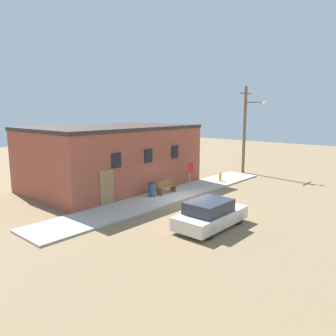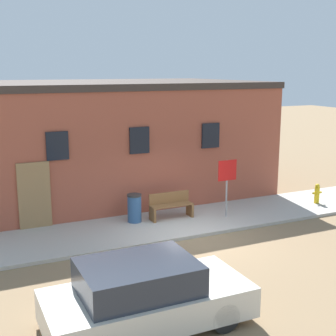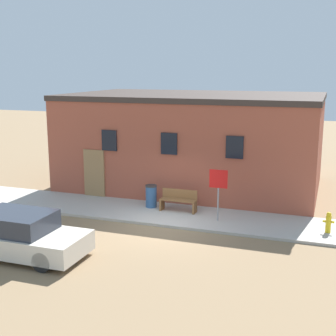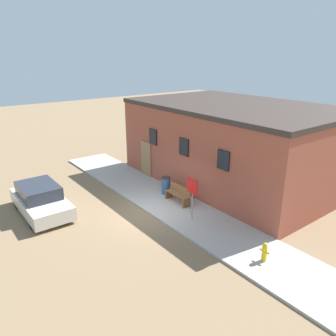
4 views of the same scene
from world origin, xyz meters
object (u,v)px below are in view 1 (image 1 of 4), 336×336
fire_hydrant (220,177)px  parked_car (210,214)px  trash_bin (152,190)px  utility_pole (246,127)px  stop_sign (190,171)px  bench (166,187)px

fire_hydrant → parked_car: (-8.96, -5.08, 0.18)m
trash_bin → parked_car: parked_car is taller
trash_bin → utility_pole: utility_pole is taller
trash_bin → utility_pole: size_ratio=0.12×
stop_sign → utility_pole: bearing=3.7°
parked_car → bench: bearing=60.5°
utility_pole → trash_bin: bearing=178.9°
stop_sign → bench: stop_sign is taller
stop_sign → utility_pole: 9.31m
stop_sign → utility_pole: utility_pole is taller
fire_hydrant → bench: size_ratio=0.51×
fire_hydrant → bench: bench is taller
stop_sign → bench: bearing=159.7°
utility_pole → parked_car: 15.43m
trash_bin → utility_pole: bearing=-1.1°
trash_bin → parked_car: bearing=-108.9°
fire_hydrant → utility_pole: (4.96, 0.59, 3.66)m
stop_sign → parked_car: stop_sign is taller
fire_hydrant → stop_sign: (-3.94, 0.01, 1.00)m
fire_hydrant → bench: (-5.71, 0.66, 0.06)m
fire_hydrant → trash_bin: size_ratio=0.80×
fire_hydrant → parked_car: 10.30m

